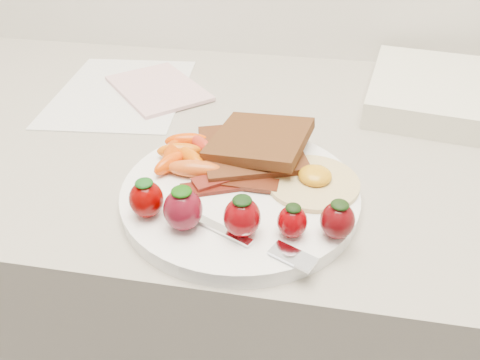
# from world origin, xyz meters

# --- Properties ---
(counter) EXTENTS (2.00, 0.60, 0.90)m
(counter) POSITION_xyz_m (0.00, 1.70, 0.45)
(counter) COLOR gray
(counter) RESTS_ON ground
(plate) EXTENTS (0.27, 0.27, 0.02)m
(plate) POSITION_xyz_m (-0.00, 1.54, 0.91)
(plate) COLOR white
(plate) RESTS_ON counter
(toast_lower) EXTENTS (0.15, 0.15, 0.01)m
(toast_lower) POSITION_xyz_m (0.00, 1.61, 0.93)
(toast_lower) COLOR #391A0B
(toast_lower) RESTS_ON plate
(toast_upper) EXTENTS (0.13, 0.13, 0.03)m
(toast_upper) POSITION_xyz_m (0.01, 1.61, 0.94)
(toast_upper) COLOR black
(toast_upper) RESTS_ON toast_lower
(fried_egg) EXTENTS (0.12, 0.12, 0.02)m
(fried_egg) POSITION_xyz_m (0.08, 1.56, 0.92)
(fried_egg) COLOR beige
(fried_egg) RESTS_ON plate
(bacon_strips) EXTENTS (0.11, 0.08, 0.01)m
(bacon_strips) POSITION_xyz_m (-0.01, 1.54, 0.92)
(bacon_strips) COLOR #410E0C
(bacon_strips) RESTS_ON plate
(baby_carrots) EXTENTS (0.09, 0.10, 0.02)m
(baby_carrots) POSITION_xyz_m (-0.08, 1.58, 0.93)
(baby_carrots) COLOR #DD6108
(baby_carrots) RESTS_ON plate
(strawberries) EXTENTS (0.23, 0.05, 0.05)m
(strawberries) POSITION_xyz_m (-0.00, 1.47, 0.94)
(strawberries) COLOR #680100
(strawberries) RESTS_ON plate
(fork) EXTENTS (0.16, 0.08, 0.00)m
(fork) POSITION_xyz_m (0.02, 1.45, 0.92)
(fork) COLOR white
(fork) RESTS_ON plate
(paper_sheet) EXTENTS (0.23, 0.29, 0.00)m
(paper_sheet) POSITION_xyz_m (-0.25, 1.79, 0.90)
(paper_sheet) COLOR silver
(paper_sheet) RESTS_ON counter
(notepad) EXTENTS (0.21, 0.21, 0.01)m
(notepad) POSITION_xyz_m (-0.19, 1.81, 0.91)
(notepad) COLOR beige
(notepad) RESTS_ON paper_sheet
(appliance) EXTENTS (0.35, 0.30, 0.04)m
(appliance) POSITION_xyz_m (0.31, 1.83, 0.92)
(appliance) COLOR silver
(appliance) RESTS_ON counter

